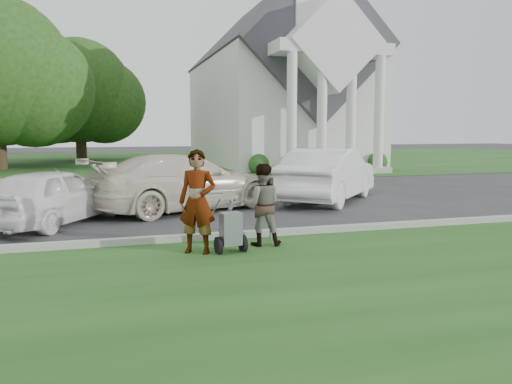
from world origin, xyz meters
name	(u,v)px	position (x,y,z in m)	size (l,w,h in m)	color
ground	(220,246)	(0.00, 0.00, 0.00)	(120.00, 120.00, 0.00)	#333335
grass_strip	(267,294)	(0.00, -3.00, 0.01)	(80.00, 7.00, 0.01)	#1E4C1A
church_lawn	(139,162)	(0.00, 27.00, 0.01)	(80.00, 30.00, 0.01)	#1E4C1A
curb	(215,236)	(0.00, 0.55, 0.07)	(80.00, 0.18, 0.15)	#9E9E93
church	(277,75)	(9.00, 23.11, 5.94)	(9.19, 19.00, 24.10)	white
tree_back	(79,96)	(-4.01, 29.99, 4.73)	(9.61, 7.60, 8.89)	#332316
striping_cart	(230,230)	(0.06, -0.61, 0.44)	(0.59, 1.13, 1.02)	black
person_left	(197,202)	(-0.52, -0.47, 0.95)	(0.69, 0.45, 1.89)	#999999
person_right	(262,205)	(0.78, -0.20, 0.80)	(0.77, 0.60, 1.59)	#999999
parking_meter_near	(271,200)	(1.08, 0.15, 0.84)	(0.10, 0.09, 1.33)	gray
car_b	(54,196)	(-3.33, 3.34, 0.69)	(1.62, 4.03, 1.37)	white
car_c	(185,182)	(-0.02, 4.57, 0.79)	(2.21, 5.44, 1.58)	beige
car_d	(329,175)	(4.64, 5.13, 0.84)	(1.77, 5.08, 1.67)	white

